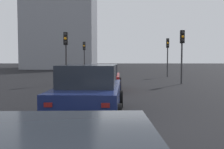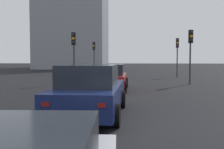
{
  "view_description": "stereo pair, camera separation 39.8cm",
  "coord_description": "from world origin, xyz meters",
  "px_view_note": "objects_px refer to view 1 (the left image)",
  "views": [
    {
      "loc": [
        -7.21,
        0.91,
        1.86
      ],
      "look_at": [
        1.11,
        0.99,
        1.35
      ],
      "focal_mm": 44.31,
      "sensor_mm": 36.0,
      "label": 1
    },
    {
      "loc": [
        -7.2,
        0.51,
        1.86
      ],
      "look_at": [
        1.11,
        0.99,
        1.35
      ],
      "focal_mm": 44.31,
      "sensor_mm": 36.0,
      "label": 2
    }
  ],
  "objects_px": {
    "traffic_light_near_right": "(84,51)",
    "traffic_light_far_right": "(168,49)",
    "car_red_right_lead": "(103,78)",
    "car_navy_right_second": "(89,91)",
    "traffic_light_far_left": "(182,45)",
    "traffic_light_near_left": "(66,47)"
  },
  "relations": [
    {
      "from": "traffic_light_near_right",
      "to": "traffic_light_far_right",
      "type": "relative_size",
      "value": 0.97
    },
    {
      "from": "car_red_right_lead",
      "to": "traffic_light_far_right",
      "type": "height_order",
      "value": "traffic_light_far_right"
    },
    {
      "from": "car_navy_right_second",
      "to": "traffic_light_far_right",
      "type": "relative_size",
      "value": 1.3
    },
    {
      "from": "traffic_light_near_right",
      "to": "traffic_light_far_left",
      "type": "xyz_separation_m",
      "value": [
        -11.24,
        -8.08,
        0.11
      ]
    },
    {
      "from": "traffic_light_near_right",
      "to": "traffic_light_far_right",
      "type": "height_order",
      "value": "traffic_light_far_right"
    },
    {
      "from": "traffic_light_far_right",
      "to": "car_red_right_lead",
      "type": "bearing_deg",
      "value": -19.1
    },
    {
      "from": "traffic_light_near_left",
      "to": "car_red_right_lead",
      "type": "bearing_deg",
      "value": 41.61
    },
    {
      "from": "car_navy_right_second",
      "to": "traffic_light_near_right",
      "type": "bearing_deg",
      "value": 8.86
    },
    {
      "from": "traffic_light_far_left",
      "to": "traffic_light_far_right",
      "type": "distance_m",
      "value": 7.29
    },
    {
      "from": "car_red_right_lead",
      "to": "traffic_light_near_left",
      "type": "distance_m",
      "value": 5.07
    },
    {
      "from": "car_navy_right_second",
      "to": "traffic_light_near_left",
      "type": "relative_size",
      "value": 1.32
    },
    {
      "from": "car_red_right_lead",
      "to": "traffic_light_far_left",
      "type": "relative_size",
      "value": 1.11
    },
    {
      "from": "car_red_right_lead",
      "to": "traffic_light_near_right",
      "type": "distance_m",
      "value": 15.3
    },
    {
      "from": "traffic_light_near_right",
      "to": "traffic_light_far_left",
      "type": "height_order",
      "value": "traffic_light_far_left"
    },
    {
      "from": "traffic_light_near_left",
      "to": "traffic_light_near_right",
      "type": "bearing_deg",
      "value": -174.81
    },
    {
      "from": "traffic_light_far_left",
      "to": "car_red_right_lead",
      "type": "bearing_deg",
      "value": -61.34
    },
    {
      "from": "traffic_light_far_left",
      "to": "traffic_light_near_left",
      "type": "bearing_deg",
      "value": -96.6
    },
    {
      "from": "car_red_right_lead",
      "to": "car_navy_right_second",
      "type": "xyz_separation_m",
      "value": [
        -6.9,
        0.13,
        0.06
      ]
    },
    {
      "from": "car_navy_right_second",
      "to": "traffic_light_near_right",
      "type": "xyz_separation_m",
      "value": [
        21.84,
        2.57,
        1.81
      ]
    },
    {
      "from": "car_red_right_lead",
      "to": "traffic_light_near_right",
      "type": "height_order",
      "value": "traffic_light_near_right"
    },
    {
      "from": "car_red_right_lead",
      "to": "traffic_light_far_left",
      "type": "height_order",
      "value": "traffic_light_far_left"
    },
    {
      "from": "traffic_light_near_left",
      "to": "traffic_light_far_right",
      "type": "height_order",
      "value": "traffic_light_far_right"
    }
  ]
}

